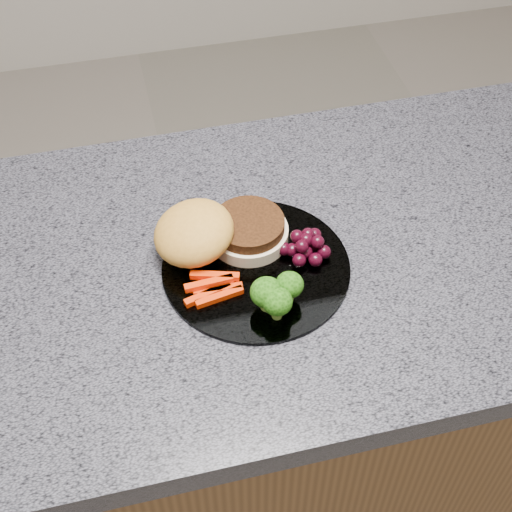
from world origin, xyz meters
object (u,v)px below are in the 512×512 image
Objects in this scene: island_cabinet at (244,424)px; plate at (256,267)px; burger at (214,234)px; grape_bunch at (306,246)px.

plate is at bearing -53.79° from island_cabinet.
burger reaches higher than grape_bunch.
island_cabinet is at bearing -48.42° from burger.
burger reaches higher than plate.
burger reaches higher than island_cabinet.
grape_bunch is at bearing 5.30° from plate.
grape_bunch reaches higher than plate.
grape_bunch is (0.12, -0.04, -0.01)m from burger.
island_cabinet is 0.47m from plate.
burger is (-0.03, 0.02, 0.50)m from island_cabinet.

